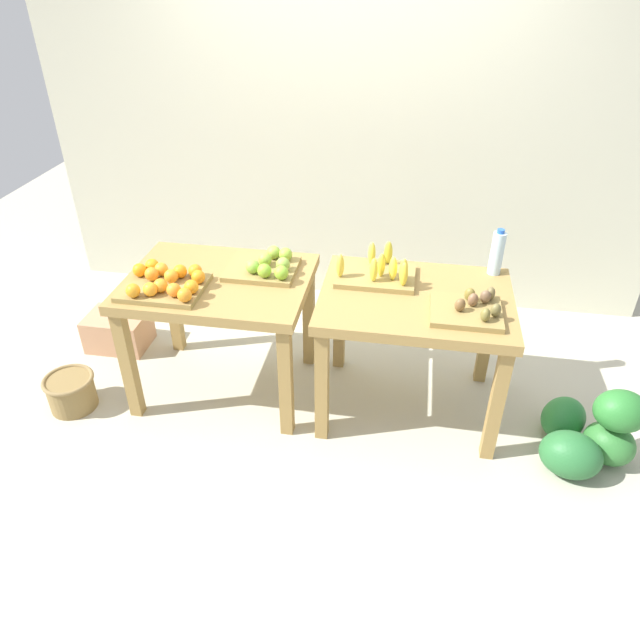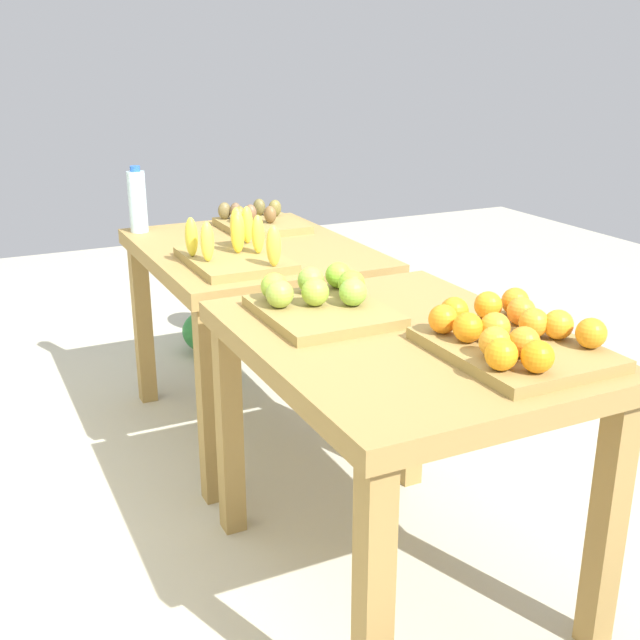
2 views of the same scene
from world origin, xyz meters
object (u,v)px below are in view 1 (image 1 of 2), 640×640
(banana_crate, at_px, (378,272))
(orange_bin, at_px, (166,283))
(apple_bin, at_px, (267,266))
(kiwi_bin, at_px, (470,309))
(water_bottle, at_px, (497,253))
(wicker_basket, at_px, (71,391))
(watermelon_pile, at_px, (588,434))
(display_table_right, at_px, (415,313))
(cardboard_produce_box, at_px, (118,331))
(display_table_left, at_px, (219,296))

(banana_crate, bearing_deg, orange_bin, -164.28)
(apple_bin, xyz_separation_m, kiwi_bin, (1.13, -0.26, -0.01))
(water_bottle, xyz_separation_m, wicker_basket, (-2.42, -0.68, -0.79))
(kiwi_bin, height_order, watermelon_pile, kiwi_bin)
(display_table_right, relative_size, water_bottle, 3.82)
(orange_bin, distance_m, banana_crate, 1.17)
(apple_bin, height_order, watermelon_pile, apple_bin)
(kiwi_bin, bearing_deg, watermelon_pile, -10.05)
(display_table_right, xyz_separation_m, water_bottle, (0.43, 0.33, 0.24))
(display_table_right, height_order, water_bottle, water_bottle)
(water_bottle, height_order, cardboard_produce_box, water_bottle)
(orange_bin, height_order, watermelon_pile, orange_bin)
(display_table_right, distance_m, wicker_basket, 2.09)
(orange_bin, relative_size, wicker_basket, 1.51)
(wicker_basket, relative_size, cardboard_produce_box, 0.75)
(display_table_left, xyz_separation_m, apple_bin, (0.26, 0.12, 0.16))
(display_table_right, relative_size, wicker_basket, 3.48)
(orange_bin, distance_m, watermelon_pile, 2.42)
(wicker_basket, bearing_deg, cardboard_produce_box, 90.96)
(water_bottle, height_order, watermelon_pile, water_bottle)
(water_bottle, distance_m, watermelon_pile, 1.09)
(display_table_right, bearing_deg, water_bottle, 37.54)
(display_table_left, distance_m, cardboard_produce_box, 1.08)
(apple_bin, xyz_separation_m, cardboard_produce_box, (-1.14, 0.18, -0.70))
(watermelon_pile, bearing_deg, cardboard_produce_box, 169.19)
(banana_crate, bearing_deg, kiwi_bin, -30.01)
(orange_bin, relative_size, watermelon_pile, 0.70)
(display_table_right, bearing_deg, kiwi_bin, -27.68)
(orange_bin, xyz_separation_m, watermelon_pile, (2.33, -0.09, -0.65))
(apple_bin, relative_size, cardboard_produce_box, 1.01)
(orange_bin, bearing_deg, display_table_right, 7.33)
(banana_crate, bearing_deg, wicker_basket, -164.37)
(water_bottle, bearing_deg, display_table_left, -167.99)
(display_table_left, xyz_separation_m, display_table_right, (1.12, 0.00, 0.00))
(display_table_left, bearing_deg, water_bottle, 12.01)
(watermelon_pile, bearing_deg, banana_crate, 161.07)
(display_table_left, xyz_separation_m, water_bottle, (1.55, 0.33, 0.24))
(banana_crate, bearing_deg, water_bottle, 15.91)
(display_table_left, bearing_deg, banana_crate, 9.09)
(display_table_left, xyz_separation_m, kiwi_bin, (1.39, -0.14, 0.15))
(water_bottle, bearing_deg, banana_crate, -164.09)
(display_table_right, bearing_deg, apple_bin, 172.26)
(apple_bin, relative_size, kiwi_bin, 1.12)
(kiwi_bin, height_order, wicker_basket, kiwi_bin)
(orange_bin, relative_size, kiwi_bin, 1.25)
(watermelon_pile, bearing_deg, water_bottle, 132.47)
(banana_crate, bearing_deg, cardboard_produce_box, 174.96)
(display_table_left, bearing_deg, kiwi_bin, -5.86)
(display_table_left, height_order, wicker_basket, display_table_left)
(banana_crate, distance_m, water_bottle, 0.68)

